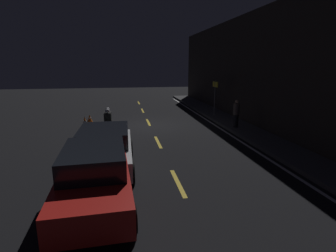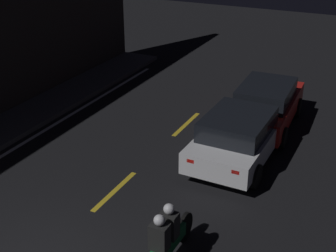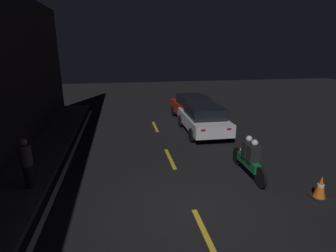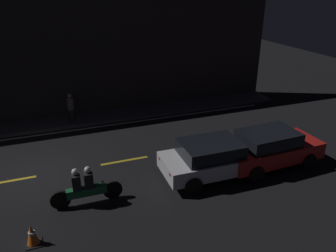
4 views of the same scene
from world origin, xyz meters
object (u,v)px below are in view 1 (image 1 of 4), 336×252
taxi_red (95,177)px  pedestrian (236,113)px  sedan_white (104,148)px  traffic_cone_mid (85,122)px  traffic_cone_near (90,119)px  motorcycle (108,122)px  shop_sign (215,91)px

taxi_red → pedestrian: bearing=133.1°
sedan_white → traffic_cone_mid: 6.69m
taxi_red → sedan_white: bearing=175.7°
traffic_cone_near → pedestrian: pedestrian is taller
motorcycle → pedestrian: bearing=88.8°
traffic_cone_near → taxi_red: bearing=7.0°
sedan_white → pedestrian: bearing=124.4°
traffic_cone_near → pedestrian: bearing=68.1°
traffic_cone_mid → sedan_white: bearing=13.0°
motorcycle → traffic_cone_near: (-3.12, -1.29, -0.40)m
traffic_cone_mid → pedestrian: 8.69m
sedan_white → motorcycle: sedan_white is taller
taxi_red → traffic_cone_near: size_ratio=7.86×
sedan_white → traffic_cone_near: sedan_white is taller
traffic_cone_near → shop_sign: size_ratio=0.22×
sedan_white → taxi_red: 2.50m
pedestrian → motorcycle: bearing=-91.9°
pedestrian → shop_sign: 3.73m
traffic_cone_near → shop_sign: 8.54m
traffic_cone_mid → shop_sign: (-1.72, 8.50, 1.50)m
sedan_white → taxi_red: (2.50, -0.10, 0.03)m
traffic_cone_mid → pedestrian: size_ratio=0.45×
motorcycle → traffic_cone_near: bearing=-156.8°
pedestrian → shop_sign: shop_sign is taller
taxi_red → pedestrian: pedestrian is taller
pedestrian → shop_sign: (-3.62, 0.04, 0.90)m
traffic_cone_near → shop_sign: bearing=91.9°
motorcycle → traffic_cone_mid: motorcycle is taller
traffic_cone_mid → pedestrian: bearing=77.3°
taxi_red → traffic_cone_mid: size_ratio=5.92×
pedestrian → traffic_cone_near: bearing=-111.9°
traffic_cone_mid → pedestrian: pedestrian is taller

